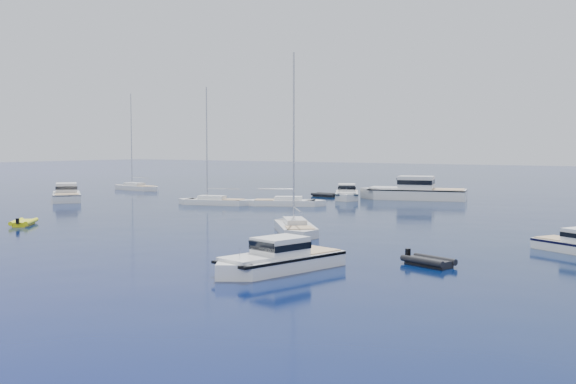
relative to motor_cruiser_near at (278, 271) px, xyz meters
The scene contains 12 objects.
ground 16.75m from the motor_cruiser_near, 165.70° to the right, with size 400.00×400.00×0.00m, color #081150.
motor_cruiser_near is the anchor object (origin of this frame).
motor_cruiser_far_l 52.35m from the motor_cruiser_near, 153.63° to the left, with size 3.11×10.15×2.66m, color silver, non-canonical shape.
motor_cruiser_distant 49.63m from the motor_cruiser_near, 105.48° to the left, with size 4.21×13.76×3.61m, color silver, non-canonical shape.
motor_cruiser_horizon 48.21m from the motor_cruiser_near, 114.82° to the left, with size 2.75×8.99×2.36m, color silver, non-canonical shape.
sailboat_mid_r 15.66m from the motor_cruiser_near, 120.06° to the left, with size 2.49×9.57×14.07m, color silver, non-canonical shape.
sailboat_mid_l 40.31m from the motor_cruiser_near, 134.81° to the left, with size 2.37×9.13×13.43m, color white, non-canonical shape.
sailboat_centre 38.45m from the motor_cruiser_near, 123.70° to the left, with size 2.42×9.32×13.71m, color white, non-canonical shape.
sailboat_far_l 67.80m from the motor_cruiser_near, 142.71° to the left, with size 2.58×9.93×14.60m, color silver, non-canonical shape.
tender_yellow 29.43m from the motor_cruiser_near, behind, with size 1.85×3.31×0.95m, color #EBF20E, non-canonical shape.
tender_grey_near 8.38m from the motor_cruiser_near, 45.19° to the left, with size 1.71×2.99×0.95m, color black, non-canonical shape.
tender_grey_far 51.80m from the motor_cruiser_near, 118.19° to the left, with size 1.96×3.55×0.95m, color black, non-canonical shape.
Camera 1 is at (36.43, -24.82, 6.58)m, focal length 42.52 mm.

